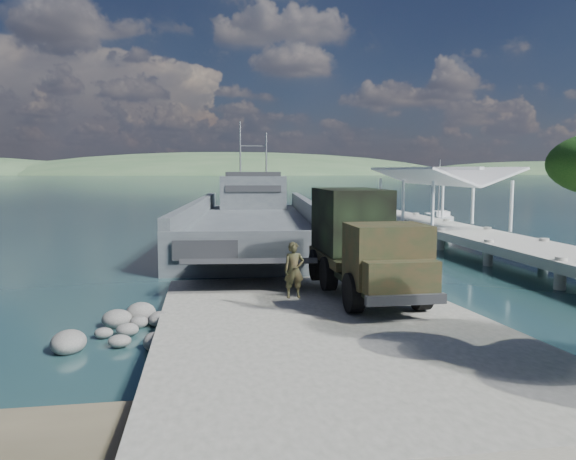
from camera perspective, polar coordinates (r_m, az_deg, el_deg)
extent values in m
plane|color=#1C3F44|center=(18.43, 2.98, -9.83)|extent=(1400.00, 1400.00, 0.00)
cube|color=slate|center=(17.42, 3.69, -9.92)|extent=(10.00, 18.00, 0.50)
cube|color=#AAA89F|center=(39.29, 16.15, -0.03)|extent=(4.00, 44.00, 0.50)
cube|color=#454C51|center=(40.79, -3.59, -0.39)|extent=(11.54, 29.40, 2.39)
cube|color=#454C51|center=(40.86, -9.25, 2.05)|extent=(3.56, 28.57, 1.24)
cube|color=#454C51|center=(40.79, 2.04, 2.12)|extent=(3.56, 28.57, 1.24)
cube|color=#454C51|center=(26.61, -3.83, -2.75)|extent=(8.59, 1.28, 2.48)
cube|color=#454C51|center=(50.12, -3.53, 3.85)|extent=(6.10, 4.40, 2.87)
cube|color=#2C2E32|center=(50.08, -3.54, 5.70)|extent=(5.07, 3.54, 0.38)
cylinder|color=#96989B|center=(50.14, -4.88, 8.20)|extent=(0.15, 0.15, 4.78)
cylinder|color=#96989B|center=(50.11, -2.23, 7.68)|extent=(0.15, 0.15, 3.82)
cylinder|color=black|center=(18.19, 6.67, -6.36)|extent=(0.46, 1.29, 1.29)
cylinder|color=black|center=(18.95, 13.34, -5.98)|extent=(0.46, 1.29, 1.29)
cylinder|color=black|center=(21.37, 4.13, -4.45)|extent=(0.46, 1.29, 1.29)
cylinder|color=black|center=(22.02, 9.91, -4.21)|extent=(0.46, 1.29, 1.29)
cylinder|color=black|center=(23.27, 2.96, -3.57)|extent=(0.46, 1.29, 1.29)
cylinder|color=black|center=(23.87, 8.32, -3.38)|extent=(0.46, 1.29, 1.29)
cube|color=black|center=(21.09, 7.53, -4.22)|extent=(2.25, 7.55, 0.25)
cube|color=#202F1A|center=(18.41, 10.04, -2.49)|extent=(2.50, 2.01, 1.98)
cube|color=#202F1A|center=(17.40, 11.33, -4.68)|extent=(2.29, 0.91, 0.99)
cube|color=#202F1A|center=(22.34, 6.49, -2.72)|extent=(2.52, 4.58, 0.35)
cube|color=black|center=(22.35, 6.40, 1.00)|extent=(2.42, 3.79, 2.48)
cube|color=#2C2E32|center=(17.07, 11.89, -6.94)|extent=(2.48, 0.27, 0.30)
imported|color=#202F1A|center=(18.43, 0.61, -5.28)|extent=(0.67, 0.44, 1.83)
cube|color=white|center=(48.43, 14.98, 0.19)|extent=(1.53, 4.75, 0.77)
cube|color=white|center=(47.59, 15.38, 0.70)|extent=(1.24, 1.41, 0.51)
cylinder|color=#96989B|center=(48.23, 15.07, 3.48)|extent=(0.09, 0.09, 5.13)
cube|color=white|center=(57.27, 15.04, 1.10)|extent=(2.23, 5.27, 0.84)
cube|color=white|center=(56.34, 15.31, 1.58)|extent=(1.51, 1.66, 0.56)
cylinder|color=#96989B|center=(57.10, 15.12, 4.12)|extent=(0.09, 0.09, 5.57)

